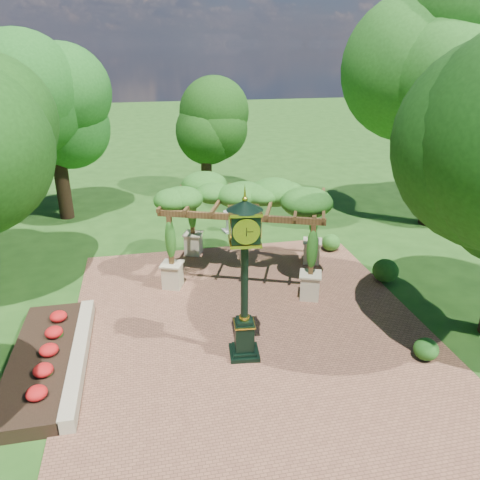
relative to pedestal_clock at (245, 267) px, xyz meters
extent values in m
plane|color=#1E4714|center=(0.42, 0.08, -2.59)|extent=(120.00, 120.00, 0.00)
cube|color=brown|center=(0.42, 1.08, -2.57)|extent=(10.00, 12.00, 0.04)
cube|color=#C6B793|center=(-4.18, 0.58, -2.39)|extent=(0.35, 5.00, 0.40)
cube|color=red|center=(-5.08, 0.58, -2.41)|extent=(1.50, 5.00, 0.36)
cube|color=black|center=(0.00, 0.00, -2.50)|extent=(0.83, 0.83, 0.11)
cube|color=black|center=(0.00, 0.00, -1.98)|extent=(0.52, 0.52, 0.85)
cube|color=gold|center=(0.00, 0.00, -1.61)|extent=(0.58, 0.58, 0.04)
cylinder|color=black|center=(0.00, 0.00, -0.37)|extent=(0.21, 0.21, 2.18)
cube|color=black|center=(0.00, 0.00, 1.05)|extent=(0.73, 0.73, 0.66)
cylinder|color=#F0E7CC|center=(-0.03, -0.34, 1.05)|extent=(0.57, 0.09, 0.57)
cone|color=black|center=(0.00, 0.00, 1.57)|extent=(0.93, 0.93, 0.24)
sphere|color=gold|center=(0.00, 0.00, 1.71)|extent=(0.13, 0.13, 0.13)
cube|color=beige|center=(-1.55, 4.13, -2.15)|extent=(0.76, 0.76, 0.81)
cube|color=brown|center=(-1.55, 4.13, -0.86)|extent=(0.19, 0.19, 1.67)
cube|color=beige|center=(2.67, 2.51, -2.15)|extent=(0.76, 0.76, 0.81)
cube|color=brown|center=(2.67, 2.51, -0.86)|extent=(0.19, 0.19, 1.67)
cube|color=beige|center=(-0.58, 6.66, -2.15)|extent=(0.76, 0.76, 0.81)
cube|color=brown|center=(-0.58, 6.66, -0.86)|extent=(0.19, 0.19, 1.67)
cube|color=beige|center=(3.64, 5.04, -2.15)|extent=(0.76, 0.76, 0.81)
cube|color=brown|center=(3.64, 5.04, -0.86)|extent=(0.19, 0.19, 1.67)
cube|color=brown|center=(0.56, 3.32, 0.05)|extent=(4.94, 2.00, 0.20)
cube|color=brown|center=(1.53, 5.85, 0.05)|extent=(4.94, 2.00, 0.20)
ellipsoid|color=#27631C|center=(1.05, 4.59, 0.30)|extent=(6.06, 4.92, 0.90)
cube|color=gray|center=(1.20, 8.75, -2.55)|extent=(0.62, 0.62, 0.09)
cylinder|color=gray|center=(1.20, 8.75, -2.12)|extent=(0.32, 0.32, 0.84)
cylinder|color=gray|center=(1.20, 8.75, -1.68)|extent=(0.59, 0.59, 0.05)
ellipsoid|color=#205618|center=(4.54, -1.09, -2.27)|extent=(0.72, 0.72, 0.57)
ellipsoid|color=#1A4814|center=(5.58, 3.07, -2.16)|extent=(1.02, 1.02, 0.79)
ellipsoid|color=#28621C|center=(4.75, 5.90, -2.23)|extent=(0.95, 0.95, 0.65)
cylinder|color=black|center=(-5.94, 12.07, -1.23)|extent=(0.64, 0.64, 2.73)
ellipsoid|color=#1C5819|center=(-5.94, 12.07, 2.29)|extent=(4.35, 4.35, 4.31)
cylinder|color=#2F1F12|center=(0.96, 13.96, -1.45)|extent=(0.56, 0.56, 2.29)
ellipsoid|color=#173F0F|center=(0.96, 13.96, 1.51)|extent=(3.85, 3.85, 3.62)
cylinder|color=black|center=(10.26, 7.94, -0.33)|extent=(0.84, 0.84, 4.53)
ellipsoid|color=#255F1B|center=(10.26, 7.94, 5.51)|extent=(5.67, 5.67, 7.15)
camera|label=1|loc=(-2.15, -9.90, 4.95)|focal=35.00mm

